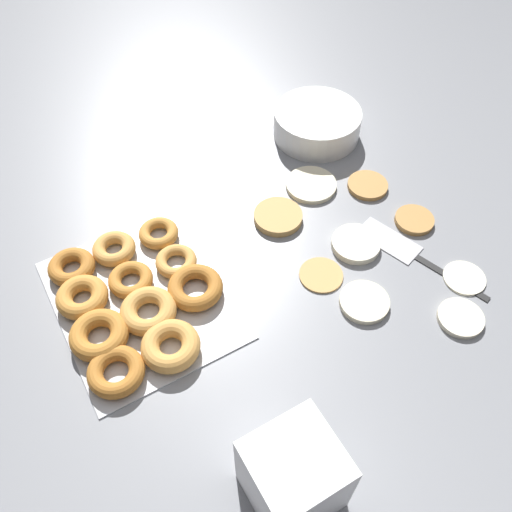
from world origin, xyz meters
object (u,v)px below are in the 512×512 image
at_px(pancake_1, 278,217).
at_px(batter_bowl, 317,123).
at_px(pancake_4, 414,220).
at_px(donut_tray, 134,301).
at_px(pancake_2, 368,185).
at_px(pancake_6, 320,275).
at_px(pancake_7, 311,185).
at_px(container_stack, 293,476).
at_px(pancake_5, 356,244).
at_px(pancake_0, 461,318).
at_px(spatula, 402,248).
at_px(pancake_3, 364,302).
at_px(pancake_8, 465,277).

height_order(pancake_1, batter_bowl, batter_bowl).
bearing_deg(pancake_4, donut_tray, -99.36).
distance_m(pancake_2, pancake_6, 0.28).
bearing_deg(pancake_4, batter_bowl, -176.85).
bearing_deg(pancake_7, donut_tray, -77.66).
distance_m(pancake_2, pancake_4, 0.14).
height_order(pancake_1, donut_tray, donut_tray).
bearing_deg(donut_tray, pancake_6, 71.05).
relative_size(batter_bowl, container_stack, 1.41).
distance_m(pancake_5, pancake_6, 0.11).
distance_m(pancake_0, pancake_6, 0.27).
height_order(pancake_2, donut_tray, donut_tray).
height_order(container_stack, spatula, container_stack).
bearing_deg(batter_bowl, pancake_3, -23.56).
bearing_deg(pancake_6, pancake_0, 38.52).
bearing_deg(batter_bowl, donut_tray, -66.79).
xyz_separation_m(pancake_0, spatula, (-0.19, 0.02, -0.00)).
height_order(pancake_7, pancake_8, pancake_7).
bearing_deg(pancake_4, pancake_0, -20.43).
height_order(pancake_6, container_stack, container_stack).
xyz_separation_m(pancake_2, pancake_3, (0.25, -0.20, 0.00)).
bearing_deg(spatula, pancake_0, 156.58).
xyz_separation_m(pancake_6, spatula, (0.03, 0.19, -0.00)).
relative_size(donut_tray, spatula, 1.29).
bearing_deg(pancake_2, pancake_7, -121.13).
bearing_deg(donut_tray, spatula, 74.77).
distance_m(pancake_6, pancake_8, 0.28).
height_order(pancake_7, container_stack, container_stack).
relative_size(pancake_1, container_stack, 0.70).
relative_size(pancake_1, pancake_8, 1.26).
distance_m(pancake_0, pancake_3, 0.18).
bearing_deg(pancake_5, pancake_4, 86.80).
distance_m(pancake_3, container_stack, 0.38).
xyz_separation_m(pancake_6, donut_tray, (-0.12, -0.34, 0.01)).
bearing_deg(batter_bowl, pancake_5, -21.02).
bearing_deg(container_stack, pancake_1, 150.45).
distance_m(pancake_1, pancake_3, 0.27).
height_order(pancake_2, pancake_5, pancake_5).
relative_size(pancake_7, container_stack, 0.77).
relative_size(pancake_1, pancake_2, 1.15).
relative_size(donut_tray, container_stack, 2.49).
height_order(pancake_5, container_stack, container_stack).
relative_size(pancake_4, spatula, 0.29).
relative_size(pancake_2, donut_tray, 0.24).
bearing_deg(pancake_6, pancake_3, 20.78).
bearing_deg(pancake_5, pancake_6, -75.92).
relative_size(pancake_6, pancake_7, 0.76).
xyz_separation_m(pancake_5, donut_tray, (-0.09, -0.45, 0.01)).
bearing_deg(pancake_2, container_stack, -47.10).
bearing_deg(pancake_6, pancake_8, 58.78).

